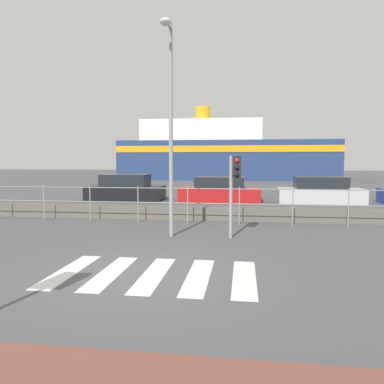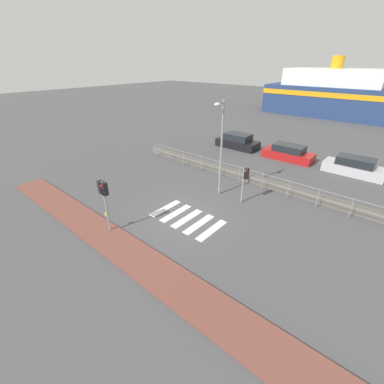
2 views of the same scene
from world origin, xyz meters
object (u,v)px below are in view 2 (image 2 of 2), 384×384
traffic_light_near (104,193)px  traffic_light_far (245,178)px  ferry_boat (346,97)px  parked_car_red (288,153)px  parked_car_black (238,142)px  streetlamp (220,140)px  parked_car_silver (354,167)px

traffic_light_near → traffic_light_far: traffic_light_near is taller
ferry_boat → parked_car_red: (1.30, -25.61, -2.43)m
traffic_light_far → parked_car_black: 11.95m
parked_car_black → parked_car_red: 5.46m
traffic_light_far → parked_car_red: traffic_light_far is taller
streetlamp → parked_car_black: bearing=114.6°
parked_car_silver → traffic_light_near: bearing=-115.3°
ferry_boat → parked_car_silver: bearing=-75.3°
traffic_light_far → traffic_light_near: bearing=-117.5°
ferry_boat → traffic_light_near: bearing=-92.0°
streetlamp → parked_car_red: (0.83, 10.09, -3.24)m
traffic_light_near → streetlamp: streetlamp is taller
ferry_boat → parked_car_silver: (6.72, -25.61, -2.41)m
traffic_light_near → parked_car_red: traffic_light_near is taller
parked_car_black → streetlamp: bearing=-65.4°
traffic_light_near → parked_car_silver: (8.21, 17.35, -1.72)m
streetlamp → parked_car_silver: (6.25, 10.09, -3.23)m
streetlamp → ferry_boat: 35.70m
traffic_light_far → streetlamp: bearing=-176.0°
traffic_light_far → parked_car_silver: bearing=66.3°
traffic_light_far → parked_car_black: traffic_light_far is taller
ferry_boat → parked_car_red: 25.75m
streetlamp → parked_car_silver: bearing=58.2°
traffic_light_near → streetlamp: size_ratio=0.48×
streetlamp → parked_car_black: 11.55m
streetlamp → parked_car_black: size_ratio=1.42×
parked_car_red → parked_car_silver: (5.42, -0.00, 0.02)m
parked_car_red → traffic_light_near: bearing=-99.1°
parked_car_red → parked_car_silver: bearing=-0.0°
traffic_light_far → streetlamp: streetlamp is taller
parked_car_black → parked_car_red: parked_car_black is taller
traffic_light_near → parked_car_black: 17.64m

